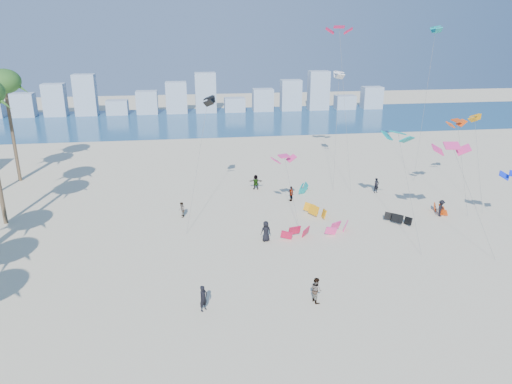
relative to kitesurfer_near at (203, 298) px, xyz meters
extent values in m
plane|color=beige|center=(2.12, -5.10, -0.93)|extent=(220.00, 220.00, 0.00)
plane|color=navy|center=(2.12, 66.90, -0.92)|extent=(220.00, 220.00, 0.00)
imported|color=black|center=(0.00, 0.00, 0.00)|extent=(0.79, 0.80, 1.85)
imported|color=gray|center=(7.82, 0.01, 0.00)|extent=(0.93, 1.06, 1.85)
imported|color=black|center=(5.93, 10.35, 0.02)|extent=(1.03, 0.79, 1.89)
imported|color=gray|center=(10.30, 20.25, -0.10)|extent=(0.65, 1.05, 1.66)
imported|color=black|center=(24.30, 13.69, -0.06)|extent=(1.26, 1.21, 1.73)
imported|color=gray|center=(7.02, 24.62, -0.05)|extent=(1.68, 0.70, 1.76)
imported|color=black|center=(20.50, 21.45, -0.05)|extent=(0.73, 0.59, 1.75)
imported|color=gray|center=(-1.52, 17.10, -0.14)|extent=(0.62, 0.78, 1.57)
cylinder|color=#595959|center=(8.91, 13.50, 2.31)|extent=(1.00, 3.46, 6.49)
cylinder|color=#595959|center=(18.25, 8.74, 3.67)|extent=(0.45, 5.99, 9.21)
cylinder|color=#595959|center=(26.48, 14.47, 3.73)|extent=(1.09, 2.61, 9.32)
cylinder|color=#595959|center=(0.24, 15.74, 4.90)|extent=(2.67, 5.60, 11.66)
cylinder|color=#595959|center=(16.47, 24.86, 5.63)|extent=(1.08, 3.46, 13.12)
cylinder|color=#595959|center=(17.21, 24.32, 8.07)|extent=(0.91, 5.03, 18.01)
cylinder|color=#595959|center=(29.62, 16.80, 3.57)|extent=(1.26, 5.96, 9.01)
cylinder|color=#595959|center=(22.74, 6.19, 3.43)|extent=(2.70, 4.34, 8.73)
cylinder|color=#595959|center=(27.86, 26.55, 8.07)|extent=(2.28, 3.24, 18.01)
cylinder|color=brown|center=(-21.34, 31.90, 5.10)|extent=(0.40, 0.40, 12.06)
ellipsoid|color=#2E5D20|center=(-21.34, 31.90, 11.13)|extent=(3.80, 3.80, 2.85)
cube|color=#9EADBF|center=(-33.68, 76.90, 1.47)|extent=(4.40, 3.00, 4.80)
cube|color=#9EADBF|center=(-27.48, 76.90, 2.37)|extent=(4.40, 3.00, 6.60)
cube|color=#9EADBF|center=(-21.28, 76.90, 3.27)|extent=(4.40, 3.00, 8.40)
cube|color=#9EADBF|center=(-15.08, 76.90, 0.57)|extent=(4.40, 3.00, 3.00)
cube|color=#9EADBF|center=(-8.88, 76.90, 1.47)|extent=(4.40, 3.00, 4.80)
cube|color=#9EADBF|center=(-2.68, 76.90, 2.37)|extent=(4.40, 3.00, 6.60)
cube|color=#9EADBF|center=(3.52, 76.90, 3.27)|extent=(4.40, 3.00, 8.40)
cube|color=#9EADBF|center=(9.72, 76.90, 0.57)|extent=(4.40, 3.00, 3.00)
cube|color=#9EADBF|center=(15.92, 76.90, 1.47)|extent=(4.40, 3.00, 4.80)
cube|color=#9EADBF|center=(22.12, 76.90, 2.37)|extent=(4.40, 3.00, 6.60)
cube|color=#9EADBF|center=(28.32, 76.90, 3.27)|extent=(4.40, 3.00, 8.40)
cube|color=#9EADBF|center=(34.52, 76.90, 0.57)|extent=(4.40, 3.00, 3.00)
cube|color=#9EADBF|center=(40.72, 76.90, 1.47)|extent=(4.40, 3.00, 4.80)
camera|label=1|loc=(-0.48, -28.88, 17.65)|focal=34.23mm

